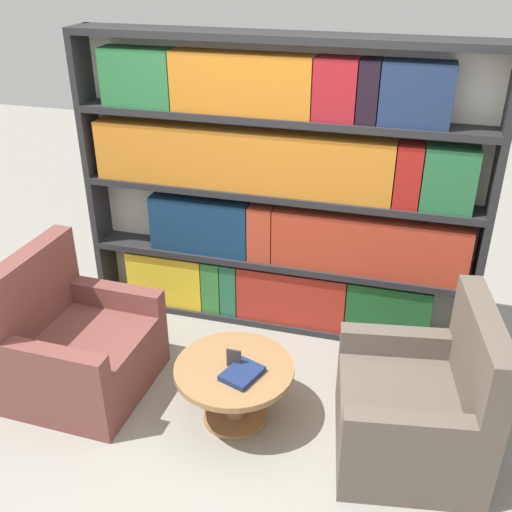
% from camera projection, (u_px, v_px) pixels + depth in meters
% --- Properties ---
extents(ground_plane, '(14.00, 14.00, 0.00)m').
position_uv_depth(ground_plane, '(218.00, 448.00, 3.66)').
color(ground_plane, gray).
extents(bookshelf, '(2.98, 0.30, 2.22)m').
position_uv_depth(bookshelf, '(279.00, 196.00, 4.39)').
color(bookshelf, silver).
rests_on(bookshelf, ground_plane).
extents(armchair_left, '(0.84, 0.91, 0.99)m').
position_uv_depth(armchair_left, '(77.00, 347.00, 4.03)').
color(armchair_left, brown).
rests_on(armchair_left, ground_plane).
extents(armchair_right, '(0.94, 1.01, 0.99)m').
position_uv_depth(armchair_right, '(418.00, 409.00, 3.51)').
color(armchair_right, brown).
rests_on(armchair_right, ground_plane).
extents(coffee_table, '(0.75, 0.75, 0.42)m').
position_uv_depth(coffee_table, '(234.00, 382.00, 3.76)').
color(coffee_table, olive).
rests_on(coffee_table, ground_plane).
extents(table_sign, '(0.09, 0.06, 0.13)m').
position_uv_depth(table_sign, '(234.00, 360.00, 3.68)').
color(table_sign, black).
rests_on(table_sign, coffee_table).
extents(stray_book, '(0.26, 0.29, 0.04)m').
position_uv_depth(stray_book, '(242.00, 374.00, 3.61)').
color(stray_book, navy).
rests_on(stray_book, coffee_table).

